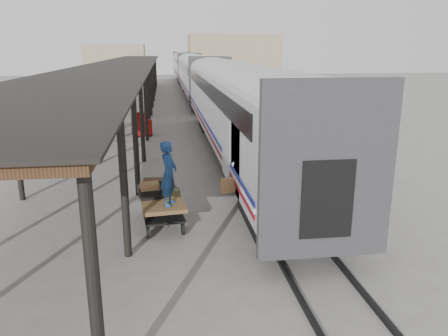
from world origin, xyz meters
name	(u,v)px	position (x,y,z in m)	size (l,w,h in m)	color
ground	(178,224)	(0.00, 0.00, 0.00)	(160.00, 160.00, 0.00)	slate
train	(197,74)	(3.19, 33.79, 2.69)	(3.45, 76.01, 4.01)	silver
canopy	(124,65)	(-3.40, 24.00, 4.00)	(4.90, 64.30, 4.15)	#422B19
rails	(197,99)	(3.20, 34.00, 0.06)	(1.54, 150.00, 0.12)	black
building_far	(233,55)	(14.00, 78.00, 4.00)	(18.00, 10.00, 8.00)	tan
building_left	(115,60)	(-10.00, 82.00, 3.00)	(12.00, 8.00, 6.00)	tan
baggage_cart	(162,204)	(-0.47, 0.06, 0.65)	(1.51, 2.53, 0.86)	brown
suitcase_stack	(155,189)	(-0.65, 0.38, 1.05)	(1.33, 1.19, 0.46)	#3B3C3E
luggage_tug	(141,125)	(-1.75, 14.76, 0.62)	(1.35, 1.74, 1.35)	maroon
porter	(169,173)	(-0.22, -0.59, 1.80)	(0.69, 0.45, 1.89)	navy
pedestrian	(114,117)	(-3.58, 16.40, 0.95)	(1.11, 0.46, 1.89)	black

